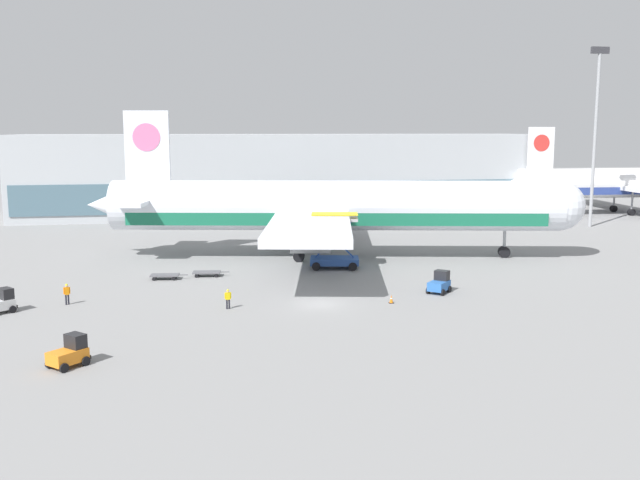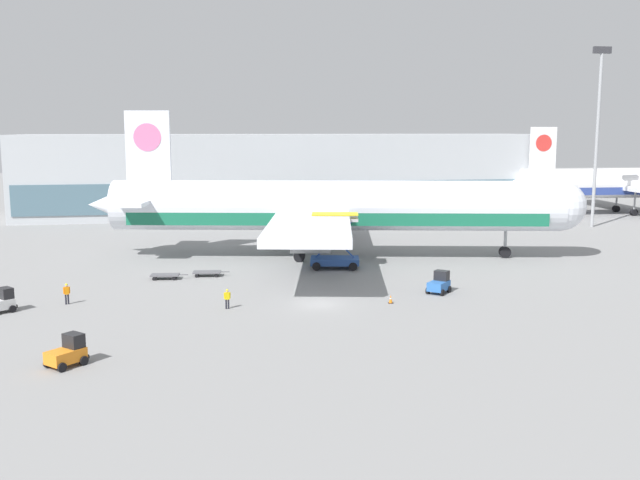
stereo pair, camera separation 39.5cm
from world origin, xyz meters
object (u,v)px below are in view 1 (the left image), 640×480
at_px(ground_crew_near, 67,292).
at_px(traffic_cone_far, 441,277).
at_px(baggage_tug_far, 70,353).
at_px(traffic_cone_near, 391,299).
at_px(airplane_distant, 640,184).
at_px(airplane_main, 329,208).
at_px(baggage_dolly_second, 207,273).
at_px(ground_crew_far, 228,297).
at_px(baggage_tug_foreground, 440,283).
at_px(baggage_tug_mid, 0,302).
at_px(light_mast, 596,126).
at_px(baggage_dolly_lead, 165,275).
at_px(scissor_lift_loader, 335,248).

xyz_separation_m(ground_crew_near, traffic_cone_far, (34.94, 4.25, -0.81)).
xyz_separation_m(baggage_tug_far, traffic_cone_far, (31.91, 21.05, -0.60)).
bearing_deg(traffic_cone_near, baggage_tug_far, -152.76).
bearing_deg(airplane_distant, traffic_cone_far, -136.17).
bearing_deg(airplane_main, traffic_cone_far, -48.77).
xyz_separation_m(baggage_dolly_second, traffic_cone_near, (15.56, -14.21, -0.03)).
height_order(ground_crew_near, ground_crew_far, ground_crew_near).
height_order(ground_crew_near, traffic_cone_far, ground_crew_near).
height_order(baggage_tug_foreground, baggage_tug_mid, same).
bearing_deg(baggage_tug_mid, light_mast, -11.16).
relative_size(baggage_tug_mid, ground_crew_far, 1.66).
distance_m(light_mast, airplane_main, 49.30).
xyz_separation_m(baggage_tug_mid, baggage_dolly_lead, (12.66, 11.25, -0.49)).
height_order(airplane_main, traffic_cone_near, airplane_main).
height_order(light_mast, traffic_cone_near, light_mast).
distance_m(airplane_main, baggage_tug_mid, 37.89).
xyz_separation_m(scissor_lift_loader, ground_crew_far, (-12.12, -15.94, -1.25)).
relative_size(baggage_tug_far, ground_crew_far, 1.63).
xyz_separation_m(airplane_distant, ground_crew_far, (-75.19, -56.60, -4.26)).
bearing_deg(scissor_lift_loader, traffic_cone_far, -29.52).
bearing_deg(ground_crew_far, baggage_dolly_second, -94.45).
relative_size(baggage_tug_mid, baggage_dolly_second, 0.74).
distance_m(baggage_tug_far, baggage_dolly_lead, 26.47).
distance_m(ground_crew_far, traffic_cone_near, 14.01).
bearing_deg(airplane_distant, baggage_tug_mid, -147.89).
bearing_deg(airplane_distant, baggage_tug_far, -139.16).
distance_m(airplane_distant, ground_crew_far, 94.21).
distance_m(baggage_tug_mid, traffic_cone_far, 40.30).
bearing_deg(baggage_tug_mid, airplane_distant, -8.69).
bearing_deg(baggage_tug_mid, traffic_cone_far, -30.10).
height_order(baggage_tug_foreground, traffic_cone_far, baggage_tug_foreground).
bearing_deg(ground_crew_near, airplane_main, 17.63).
height_order(airplane_main, baggage_dolly_second, airplane_main).
bearing_deg(baggage_tug_far, ground_crew_far, 5.47).
bearing_deg(baggage_tug_far, traffic_cone_near, -18.34).
bearing_deg(baggage_tug_mid, baggage_tug_foreground, -37.60).
relative_size(airplane_distant, baggage_dolly_lead, 13.87).
height_order(baggage_tug_foreground, ground_crew_far, baggage_tug_foreground).
bearing_deg(scissor_lift_loader, baggage_tug_far, -117.24).
bearing_deg(baggage_tug_mid, ground_crew_far, -44.62).
distance_m(baggage_tug_far, traffic_cone_far, 38.23).
relative_size(baggage_tug_far, baggage_dolly_lead, 0.73).
relative_size(baggage_tug_foreground, baggage_tug_mid, 0.99).
distance_m(baggage_dolly_second, ground_crew_far, 13.94).
bearing_deg(traffic_cone_near, scissor_lift_loader, 96.55).
distance_m(airplane_main, scissor_lift_loader, 7.77).
bearing_deg(traffic_cone_near, baggage_tug_foreground, 29.84).
height_order(scissor_lift_loader, traffic_cone_far, scissor_lift_loader).
distance_m(airplane_distant, baggage_dolly_lead, 92.03).
bearing_deg(light_mast, baggage_dolly_second, -154.56).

